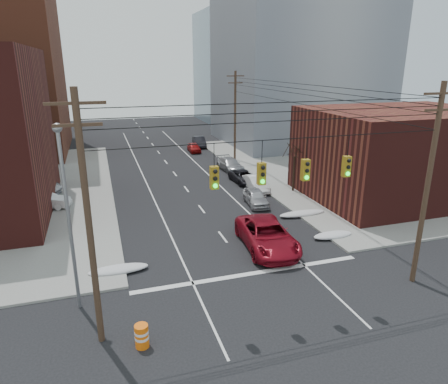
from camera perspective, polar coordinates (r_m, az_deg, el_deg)
ground at (r=19.14m, az=11.37°, el=-20.55°), size 160.00×160.00×0.00m
sidewalk_ne at (r=54.23m, az=22.97°, el=3.95°), size 40.00×40.00×0.15m
building_office at (r=64.25m, az=10.59°, el=18.20°), size 22.00×20.00×25.00m
building_glass at (r=88.81m, az=3.56°, el=17.31°), size 20.00×18.00×22.00m
building_storefront at (r=39.53m, az=23.75°, el=4.97°), size 16.00×12.00×8.00m
utility_pole_left at (r=17.02m, az=-18.80°, el=-3.79°), size 2.20×0.28×11.00m
utility_pole_right at (r=23.56m, az=27.11°, el=1.09°), size 2.20×0.28×11.00m
utility_pole_far at (r=50.03m, az=1.60°, el=10.95°), size 2.20×0.28×11.00m
traffic_signals at (r=18.33m, az=8.58°, el=3.06°), size 17.00×0.42×2.02m
street_light at (r=19.99m, az=-21.53°, el=-1.64°), size 0.44×0.44×9.32m
bare_tree at (r=38.41m, az=9.96°, el=3.31°), size 2.09×2.20×4.93m
snow_nw at (r=24.78m, az=-14.84°, el=-10.64°), size 3.50×1.08×0.42m
snow_ne at (r=29.45m, az=15.28°, el=-5.96°), size 3.00×1.08×0.42m
snow_east_far at (r=33.00m, az=11.13°, el=-3.03°), size 4.00×1.08×0.42m
red_pickup at (r=26.80m, az=6.14°, el=-6.19°), size 3.55×6.78×1.82m
parked_car_a at (r=34.88m, az=4.56°, el=-0.75°), size 2.03×4.20×1.38m
parked_car_b at (r=38.91m, az=4.60°, el=1.25°), size 1.62×4.33×1.41m
parked_car_c at (r=41.42m, az=2.84°, el=2.19°), size 2.25×4.56×1.24m
parked_car_d at (r=46.13m, az=0.88°, el=3.96°), size 2.36×5.04×1.42m
parked_car_e at (r=56.24m, az=-4.31°, el=6.36°), size 1.63×3.77×1.27m
parked_car_f at (r=59.80m, az=-3.57°, el=7.17°), size 2.01×4.65×1.49m
lot_car_a at (r=36.72m, az=-24.19°, el=-1.15°), size 4.25×2.17×1.34m
lot_car_b at (r=40.89m, az=-25.78°, el=0.59°), size 5.91×3.96×1.51m
construction_barrel at (r=18.70m, az=-11.67°, el=-19.47°), size 0.68×0.68×1.08m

